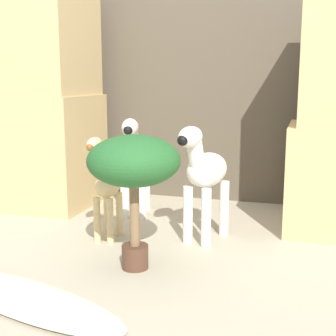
# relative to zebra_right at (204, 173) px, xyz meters

# --- Properties ---
(ground_plane) EXTENTS (14.00, 14.00, 0.00)m
(ground_plane) POSITION_rel_zebra_right_xyz_m (-0.25, -0.66, -0.39)
(ground_plane) COLOR #B2A88E
(wall_back) EXTENTS (6.40, 0.08, 2.20)m
(wall_back) POSITION_rel_zebra_right_xyz_m (-0.25, 0.96, 0.71)
(wall_back) COLOR brown
(wall_back) RESTS_ON ground_plane
(rock_pillar_left) EXTENTS (0.75, 0.64, 1.53)m
(rock_pillar_left) POSITION_rel_zebra_right_xyz_m (-1.29, 0.45, 0.36)
(rock_pillar_left) COLOR tan
(rock_pillar_left) RESTS_ON ground_plane
(zebra_right) EXTENTS (0.27, 0.47, 0.66)m
(zebra_right) POSITION_rel_zebra_right_xyz_m (0.00, 0.00, 0.00)
(zebra_right) COLOR white
(zebra_right) RESTS_ON ground_plane
(zebra_left) EXTENTS (0.25, 0.47, 0.66)m
(zebra_left) POSITION_rel_zebra_right_xyz_m (-0.54, 0.36, 0.00)
(zebra_left) COLOR white
(zebra_left) RESTS_ON ground_plane
(giraffe_figurine) EXTENTS (0.13, 0.34, 0.60)m
(giraffe_figurine) POSITION_rel_zebra_right_xyz_m (-0.52, -0.15, -0.07)
(giraffe_figurine) COLOR #E0C184
(giraffe_figurine) RESTS_ON ground_plane
(potted_palm_front) EXTENTS (0.43, 0.43, 0.64)m
(potted_palm_front) POSITION_rel_zebra_right_xyz_m (-0.23, -0.48, 0.12)
(potted_palm_front) COLOR #513323
(potted_palm_front) RESTS_ON ground_plane
(surfboard) EXTENTS (1.03, 0.54, 0.08)m
(surfboard) POSITION_rel_zebra_right_xyz_m (-0.52, -0.94, -0.37)
(surfboard) COLOR silver
(surfboard) RESTS_ON ground_plane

